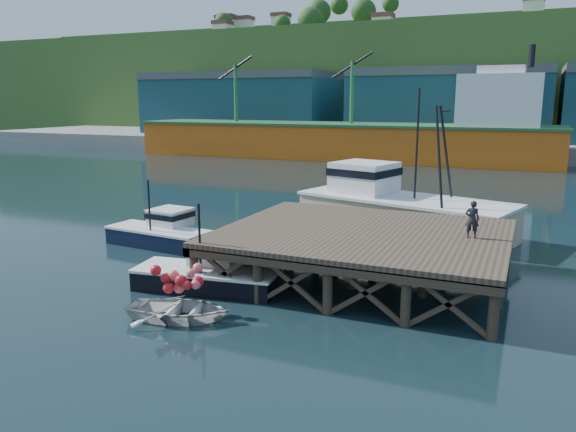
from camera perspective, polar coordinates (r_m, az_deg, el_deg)
The scene contains 12 objects.
ground at distance 27.08m, azimuth -3.67°, elevation -4.78°, with size 300.00×300.00×0.00m, color black.
wharf at distance 24.45m, azimuth 7.62°, elevation -1.96°, with size 12.00×10.00×2.62m.
far_quay at distance 94.07m, azimuth 16.30°, elevation 7.21°, with size 160.00×40.00×2.00m, color gray.
warehouse_left at distance 99.79m, azimuth -4.63°, elevation 11.03°, with size 32.00×16.00×9.00m, color #18404F.
warehouse_mid at distance 88.88m, azimuth 16.07°, elevation 10.54°, with size 28.00×16.00×9.00m, color #18404F.
cargo_ship at distance 74.06m, azimuth 7.57°, elevation 8.26°, with size 55.50×10.00×13.75m.
hillside at distance 123.69m, azimuth 18.43°, elevation 12.70°, with size 220.00×50.00×22.00m, color #2D511E.
boat_navy at distance 30.97m, azimuth -12.74°, elevation -1.54°, with size 5.97×3.40×3.62m.
boat_black at distance 23.64m, azimuth -8.00°, elevation -5.62°, with size 6.24×5.20×3.71m.
trawler at distance 33.29m, azimuth 11.28°, elevation 1.17°, with size 13.16×7.70×8.31m.
dinghy at distance 20.57m, azimuth -10.99°, elevation -9.29°, with size 2.64×3.70×0.77m, color silver.
dockworker at distance 24.11m, azimuth 18.20°, elevation -0.31°, with size 0.57×0.37×1.55m, color black.
Camera 1 is at (11.92, -23.07, 7.70)m, focal length 35.00 mm.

